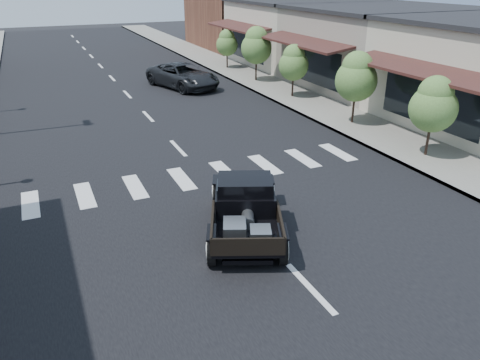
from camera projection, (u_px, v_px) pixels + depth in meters
name	position (u px, v px, depth m)	size (l,w,h in m)	color
ground	(253.00, 228.00, 12.97)	(120.00, 120.00, 0.00)	black
road	(135.00, 103.00, 25.50)	(14.00, 80.00, 0.02)	black
road_markings	(159.00, 128.00, 21.33)	(12.00, 60.00, 0.06)	silver
sidewalk_right	(273.00, 87.00, 28.63)	(3.00, 80.00, 0.15)	gray
storefront_mid	(384.00, 49.00, 28.50)	(10.00, 9.00, 4.50)	gray
storefront_far	(306.00, 33.00, 36.01)	(10.00, 9.00, 4.50)	#BEB2A1
far_building_right	(256.00, 8.00, 44.05)	(11.00, 10.00, 7.00)	brown
small_tree_a	(431.00, 118.00, 17.21)	(1.73, 1.73, 2.88)	#4E7435
small_tree_b	(355.00, 89.00, 21.01)	(1.87, 1.87, 3.11)	#4E7435
small_tree_c	(293.00, 72.00, 25.72)	(1.64, 1.64, 2.73)	#4E7435
small_tree_d	(256.00, 55.00, 29.55)	(1.93, 1.93, 3.22)	#4E7435
small_tree_e	(227.00, 49.00, 33.73)	(1.55, 1.55, 2.58)	#4E7435
hotrod_pickup	(245.00, 206.00, 12.48)	(2.07, 4.44, 1.54)	black
second_car	(183.00, 76.00, 28.53)	(2.41, 5.22, 1.45)	black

